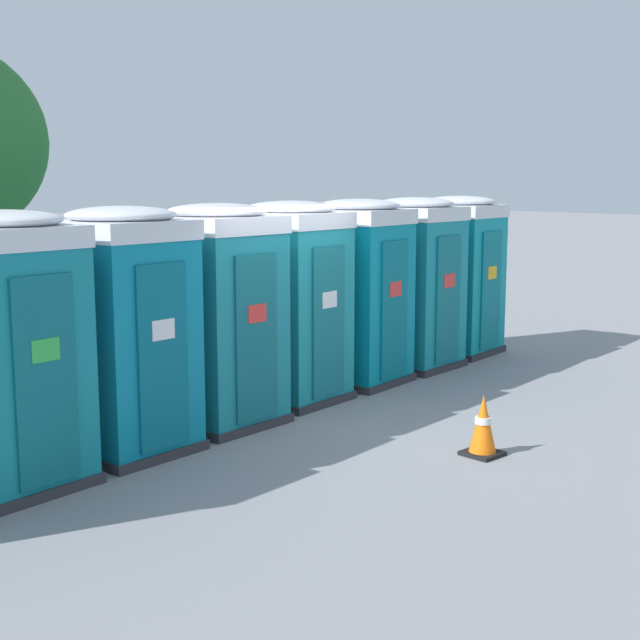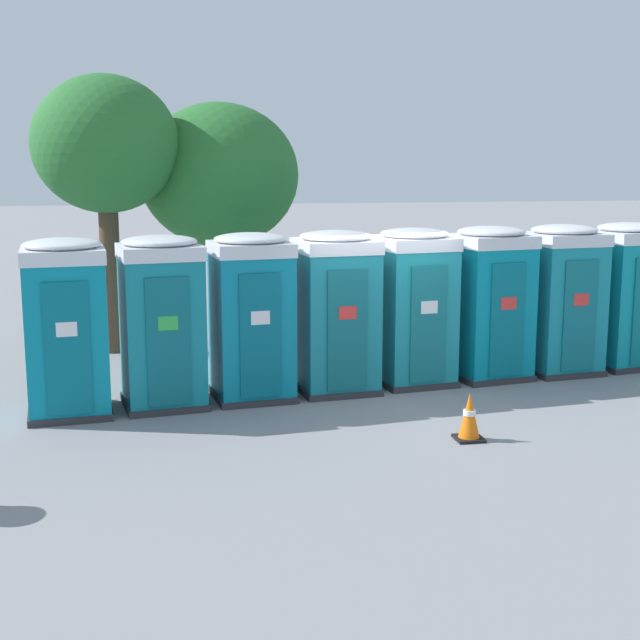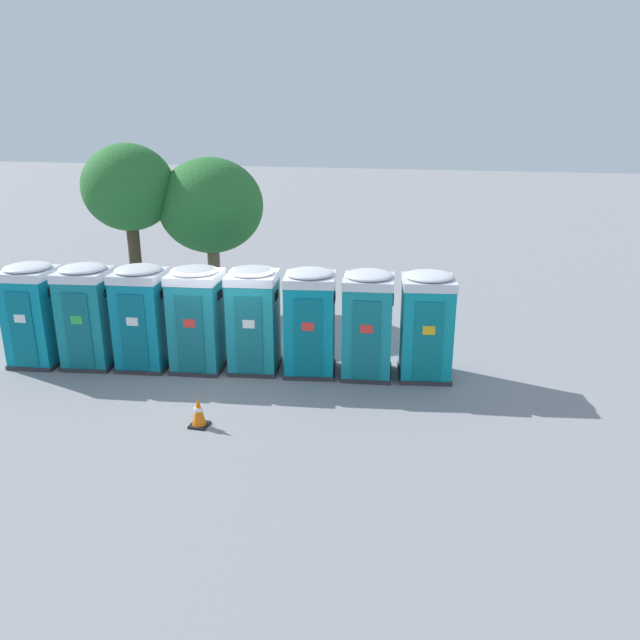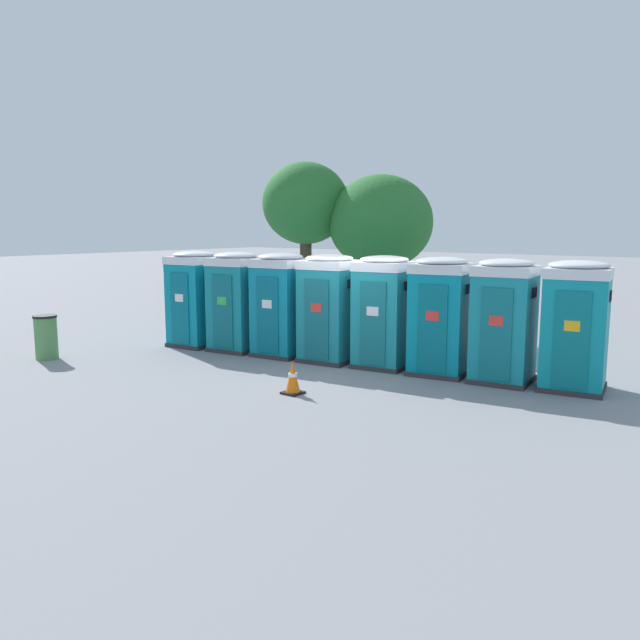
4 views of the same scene
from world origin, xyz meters
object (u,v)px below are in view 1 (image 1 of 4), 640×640
object	(u,v)px
traffic_cone	(483,426)
portapotty_3	(220,314)
portapotty_6	(415,282)
portapotty_5	(359,291)
portapotty_4	(292,301)
portapotty_1	(7,350)
portapotty_7	(459,274)
portapotty_2	(125,330)

from	to	relation	value
traffic_cone	portapotty_3	bearing A→B (deg)	113.44
portapotty_6	traffic_cone	bearing A→B (deg)	-130.09
portapotty_5	portapotty_4	bearing A→B (deg)	-173.80
portapotty_1	portapotty_7	bearing A→B (deg)	8.29
portapotty_4	portapotty_6	bearing A→B (deg)	6.09
portapotty_6	portapotty_7	xyz separation A→B (m)	(1.34, 0.23, -0.00)
portapotty_1	portapotty_3	bearing A→B (deg)	8.34
portapotty_1	portapotty_3	xyz separation A→B (m)	(2.69, 0.39, -0.00)
portapotty_5	portapotty_7	xyz separation A→B (m)	(2.69, 0.37, -0.00)
portapotty_2	portapotty_5	xyz separation A→B (m)	(4.03, 0.60, -0.00)
portapotty_7	portapotty_3	bearing A→B (deg)	-171.74
traffic_cone	portapotty_2	bearing A→B (deg)	134.43
portapotty_1	portapotty_5	distance (m)	5.44
traffic_cone	portapotty_5	bearing A→B (deg)	65.39
portapotty_5	portapotty_7	size ratio (longest dim) A/B	1.00
portapotty_6	portapotty_7	size ratio (longest dim) A/B	1.00
portapotty_5	portapotty_6	xyz separation A→B (m)	(1.35, 0.14, 0.00)
portapotty_5	traffic_cone	xyz separation A→B (m)	(-1.47, -3.21, -0.97)
portapotty_2	portapotty_4	bearing A→B (deg)	9.58
portapotty_1	portapotty_6	xyz separation A→B (m)	(6.73, 0.94, -0.00)
portapotty_2	portapotty_7	bearing A→B (deg)	8.24
portapotty_1	portapotty_6	world-z (taller)	same
portapotty_7	portapotty_5	bearing A→B (deg)	-172.09
portapotty_2	portapotty_6	distance (m)	5.43
portapotty_1	traffic_cone	xyz separation A→B (m)	(3.90, -2.41, -0.97)
portapotty_2	portapotty_7	distance (m)	6.79
portapotty_1	portapotty_5	size ratio (longest dim) A/B	1.00
portapotty_3	traffic_cone	xyz separation A→B (m)	(1.22, -2.80, -0.97)
portapotty_4	portapotty_7	distance (m)	4.08
portapotty_6	portapotty_5	bearing A→B (deg)	-174.03
portapotty_1	portapotty_5	xyz separation A→B (m)	(5.38, 0.80, -0.00)
portapotty_3	portapotty_6	distance (m)	4.08
portapotty_3	traffic_cone	size ratio (longest dim) A/B	3.97
portapotty_1	portapotty_2	size ratio (longest dim) A/B	1.00
portapotty_3	portapotty_2	bearing A→B (deg)	-171.88
portapotty_1	portapotty_4	bearing A→B (deg)	9.24
portapotty_2	portapotty_5	bearing A→B (deg)	8.45
portapotty_3	portapotty_4	xyz separation A→B (m)	(1.34, 0.26, 0.00)
traffic_cone	portapotty_4	bearing A→B (deg)	87.77
portapotty_4	portapotty_1	bearing A→B (deg)	-170.76
portapotty_6	portapotty_4	bearing A→B (deg)	-173.91
portapotty_1	portapotty_6	bearing A→B (deg)	7.98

